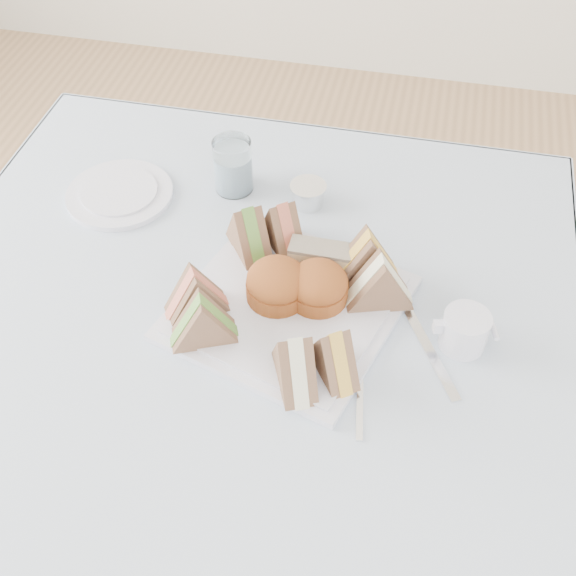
% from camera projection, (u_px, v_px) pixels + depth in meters
% --- Properties ---
extents(floor, '(4.00, 4.00, 0.00)m').
position_uv_depth(floor, '(254.00, 530.00, 1.63)').
color(floor, '#9E7751').
rests_on(floor, ground).
extents(table, '(0.90, 0.90, 0.74)m').
position_uv_depth(table, '(247.00, 446.00, 1.36)').
color(table, brown).
rests_on(table, floor).
extents(tablecloth, '(1.02, 1.02, 0.01)m').
position_uv_depth(tablecloth, '(236.00, 318.00, 1.08)').
color(tablecloth, '#A3B9D5').
rests_on(tablecloth, table).
extents(serving_plate, '(0.38, 0.38, 0.01)m').
position_uv_depth(serving_plate, '(288.00, 308.00, 1.09)').
color(serving_plate, silver).
rests_on(serving_plate, tablecloth).
extents(sandwich_fl_a, '(0.10, 0.09, 0.08)m').
position_uv_depth(sandwich_fl_a, '(195.00, 291.00, 1.05)').
color(sandwich_fl_a, '#855C45').
rests_on(sandwich_fl_a, serving_plate).
extents(sandwich_fl_b, '(0.11, 0.08, 0.09)m').
position_uv_depth(sandwich_fl_b, '(203.00, 318.00, 1.01)').
color(sandwich_fl_b, '#855C45').
rests_on(sandwich_fl_b, serving_plate).
extents(sandwich_fr_a, '(0.09, 0.10, 0.08)m').
position_uv_depth(sandwich_fr_a, '(334.00, 352.00, 0.97)').
color(sandwich_fr_a, '#855C45').
rests_on(sandwich_fr_a, serving_plate).
extents(sandwich_fr_b, '(0.08, 0.11, 0.09)m').
position_uv_depth(sandwich_fr_b, '(295.00, 359.00, 0.96)').
color(sandwich_fr_b, '#855C45').
rests_on(sandwich_fr_b, serving_plate).
extents(sandwich_bl_a, '(0.10, 0.11, 0.09)m').
position_uv_depth(sandwich_bl_a, '(249.00, 229.00, 1.13)').
color(sandwich_bl_a, '#855C45').
rests_on(sandwich_bl_a, serving_plate).
extents(sandwich_bl_b, '(0.09, 0.10, 0.08)m').
position_uv_depth(sandwich_bl_b, '(282.00, 224.00, 1.14)').
color(sandwich_bl_b, '#855C45').
rests_on(sandwich_bl_b, serving_plate).
extents(sandwich_br_a, '(0.11, 0.08, 0.09)m').
position_uv_depth(sandwich_br_a, '(380.00, 280.00, 1.05)').
color(sandwich_br_a, '#855C45').
rests_on(sandwich_br_a, serving_plate).
extents(sandwich_br_b, '(0.11, 0.08, 0.09)m').
position_uv_depth(sandwich_br_b, '(367.00, 255.00, 1.09)').
color(sandwich_br_b, '#855C45').
rests_on(sandwich_br_b, serving_plate).
extents(scone_left, '(0.11, 0.11, 0.06)m').
position_uv_depth(scone_left, '(277.00, 283.00, 1.07)').
color(scone_left, '#A44A1C').
rests_on(scone_left, serving_plate).
extents(scone_right, '(0.10, 0.10, 0.06)m').
position_uv_depth(scone_right, '(318.00, 285.00, 1.07)').
color(scone_right, '#A44A1C').
rests_on(scone_right, serving_plate).
extents(pastry_slice, '(0.10, 0.04, 0.05)m').
position_uv_depth(pastry_slice, '(321.00, 257.00, 1.12)').
color(pastry_slice, tan).
rests_on(pastry_slice, serving_plate).
extents(side_plate, '(0.20, 0.20, 0.01)m').
position_uv_depth(side_plate, '(120.00, 194.00, 1.27)').
color(side_plate, silver).
rests_on(side_plate, tablecloth).
extents(water_glass, '(0.08, 0.08, 0.10)m').
position_uv_depth(water_glass, '(233.00, 166.00, 1.25)').
color(water_glass, white).
rests_on(water_glass, tablecloth).
extents(tea_strainer, '(0.08, 0.08, 0.04)m').
position_uv_depth(tea_strainer, '(308.00, 195.00, 1.25)').
color(tea_strainer, silver).
rests_on(tea_strainer, tablecloth).
extents(knife, '(0.10, 0.17, 0.00)m').
position_uv_depth(knife, '(428.00, 349.00, 1.04)').
color(knife, silver).
rests_on(knife, tablecloth).
extents(fork, '(0.03, 0.16, 0.00)m').
position_uv_depth(fork, '(360.00, 391.00, 0.99)').
color(fork, silver).
rests_on(fork, tablecloth).
extents(creamer_jug, '(0.08, 0.08, 0.06)m').
position_uv_depth(creamer_jug, '(465.00, 331.00, 1.03)').
color(creamer_jug, silver).
rests_on(creamer_jug, tablecloth).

